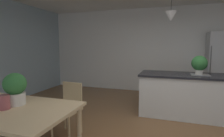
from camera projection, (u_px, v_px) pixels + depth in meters
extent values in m
cube|color=white|center=(170.00, 51.00, 5.62)|extent=(10.00, 0.12, 2.70)
cube|color=#D1B284|center=(0.00, 108.00, 2.27)|extent=(1.94, 1.02, 0.04)
cylinder|color=#D1B284|center=(79.00, 129.00, 2.44)|extent=(0.06, 0.06, 0.71)
cube|color=tan|center=(66.00, 110.00, 2.95)|extent=(0.43, 0.43, 0.04)
cube|color=white|center=(66.00, 108.00, 2.95)|extent=(0.39, 0.39, 0.03)
cube|color=tan|center=(72.00, 94.00, 3.09)|extent=(0.38, 0.06, 0.42)
cylinder|color=tan|center=(69.00, 129.00, 2.76)|extent=(0.04, 0.04, 0.41)
cylinder|color=tan|center=(52.00, 126.00, 2.89)|extent=(0.04, 0.04, 0.41)
cylinder|color=tan|center=(81.00, 121.00, 3.07)|extent=(0.04, 0.04, 0.41)
cylinder|color=tan|center=(65.00, 118.00, 3.20)|extent=(0.04, 0.04, 0.41)
cube|color=silver|center=(186.00, 95.00, 3.81)|extent=(1.91, 0.80, 0.88)
cube|color=black|center=(187.00, 75.00, 3.76)|extent=(1.97, 0.86, 0.04)
cube|color=gray|center=(200.00, 75.00, 3.68)|extent=(0.36, 0.30, 0.01)
cube|color=#B2B5B7|center=(220.00, 66.00, 4.89)|extent=(0.66, 0.64, 1.88)
cylinder|color=#4C4C4C|center=(210.00, 67.00, 4.66)|extent=(0.02, 0.02, 1.13)
cone|color=#B7B7B7|center=(171.00, 16.00, 3.73)|extent=(0.24, 0.24, 0.20)
cylinder|color=beige|center=(199.00, 72.00, 3.68)|extent=(0.14, 0.14, 0.11)
sphere|color=#2D6B33|center=(199.00, 63.00, 3.66)|extent=(0.31, 0.31, 0.31)
cylinder|color=beige|center=(16.00, 99.00, 2.31)|extent=(0.24, 0.24, 0.16)
sphere|color=#2D6B33|center=(15.00, 84.00, 2.29)|extent=(0.28, 0.28, 0.28)
cylinder|color=#994C51|center=(4.00, 102.00, 2.14)|extent=(0.14, 0.14, 0.17)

